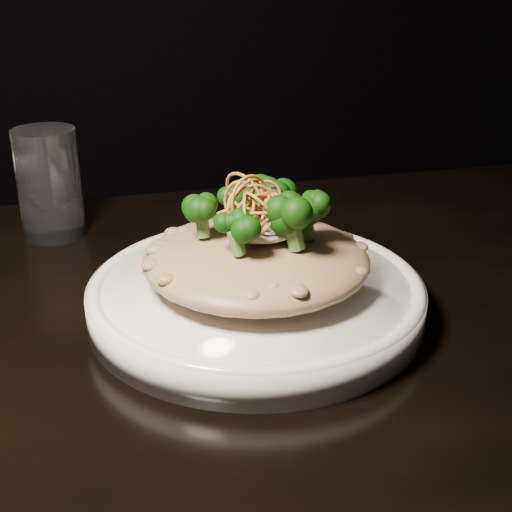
{
  "coord_description": "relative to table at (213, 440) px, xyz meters",
  "views": [
    {
      "loc": [
        -0.09,
        -0.47,
        1.05
      ],
      "look_at": [
        0.05,
        0.06,
        0.81
      ],
      "focal_mm": 50.0,
      "sensor_mm": 36.0,
      "label": 1
    }
  ],
  "objects": [
    {
      "name": "cheese",
      "position": [
        0.06,
        0.06,
        0.16
      ],
      "size": [
        0.06,
        0.06,
        0.02
      ],
      "primitive_type": "ellipsoid",
      "color": "white",
      "rests_on": "risotto"
    },
    {
      "name": "shallots",
      "position": [
        0.05,
        0.05,
        0.19
      ],
      "size": [
        0.05,
        0.05,
        0.03
      ],
      "primitive_type": null,
      "color": "brown",
      "rests_on": "cheese"
    },
    {
      "name": "risotto",
      "position": [
        0.05,
        0.06,
        0.13
      ],
      "size": [
        0.19,
        0.19,
        0.04
      ],
      "primitive_type": "ellipsoid",
      "color": "brown",
      "rests_on": "plate"
    },
    {
      "name": "table",
      "position": [
        0.0,
        0.0,
        0.0
      ],
      "size": [
        1.1,
        0.8,
        0.75
      ],
      "color": "black",
      "rests_on": "ground"
    },
    {
      "name": "drinking_glass",
      "position": [
        -0.12,
        0.29,
        0.14
      ],
      "size": [
        0.08,
        0.08,
        0.12
      ],
      "primitive_type": "cylinder",
      "rotation": [
        0.0,
        0.0,
        -0.28
      ],
      "color": "silver",
      "rests_on": "table"
    },
    {
      "name": "broccoli",
      "position": [
        0.06,
        0.05,
        0.18
      ],
      "size": [
        0.13,
        0.13,
        0.05
      ],
      "primitive_type": null,
      "color": "black",
      "rests_on": "risotto"
    },
    {
      "name": "plate",
      "position": [
        0.05,
        0.06,
        0.1
      ],
      "size": [
        0.29,
        0.29,
        0.03
      ],
      "primitive_type": "cylinder",
      "color": "white",
      "rests_on": "table"
    }
  ]
}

